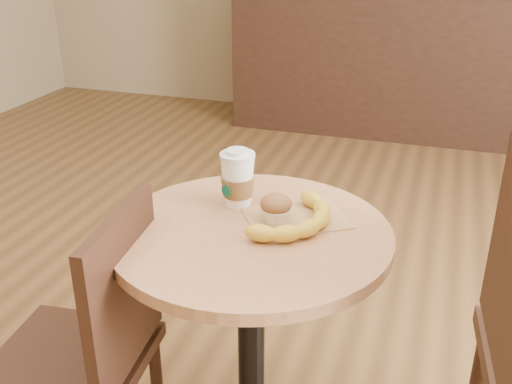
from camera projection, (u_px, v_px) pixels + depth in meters
cafe_table at (251, 308)px, 1.52m from camera, size 0.68×0.68×0.75m
chair_left at (89, 351)px, 1.46m from camera, size 0.41×0.41×0.84m
service_counter at (392, 59)px, 4.25m from camera, size 2.30×0.65×1.04m
kraft_bag at (296, 218)px, 1.47m from camera, size 0.30×0.28×0.00m
coffee_cup at (238, 180)px, 1.52m from camera, size 0.09×0.09×0.15m
muffin at (276, 208)px, 1.44m from camera, size 0.08×0.08×0.07m
banana at (297, 217)px, 1.43m from camera, size 0.29×0.34×0.04m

